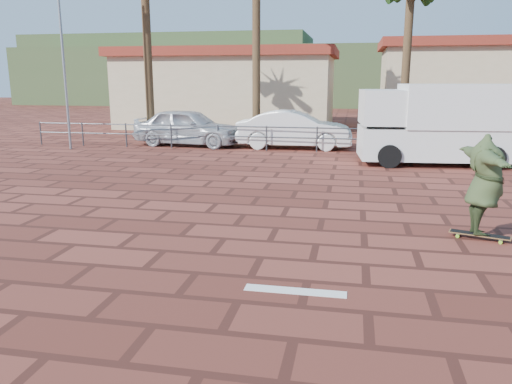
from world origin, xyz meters
TOP-DOWN VIEW (x-y plane):
  - ground at (0.00, 0.00)m, footprint 120.00×120.00m
  - paint_stripe at (0.70, -1.20)m, footprint 1.40×0.22m
  - guardrail at (0.00, 12.00)m, footprint 24.06×0.06m
  - flagpole at (-9.87, 11.00)m, footprint 1.30×0.10m
  - building_west at (-6.00, 22.00)m, footprint 12.60×7.60m
  - building_east at (8.00, 24.00)m, footprint 10.60×6.60m
  - hill_front at (0.00, 50.00)m, footprint 70.00×18.00m
  - hill_back at (-22.00, 56.00)m, footprint 35.00×14.00m
  - longboard at (3.71, 1.68)m, footprint 1.05×0.54m
  - skateboarder at (3.71, 1.68)m, footprint 0.85×2.28m
  - campervan at (4.21, 10.12)m, footprint 5.29×2.63m
  - car_silver at (-5.59, 13.00)m, footprint 4.85×2.38m
  - car_white at (-1.00, 13.00)m, footprint 4.72×1.74m

SIDE VIEW (x-z plane):
  - ground at x=0.00m, z-range 0.00..0.00m
  - paint_stripe at x=0.70m, z-range 0.00..0.01m
  - longboard at x=3.71m, z-range 0.03..0.13m
  - guardrail at x=0.00m, z-range 0.18..1.18m
  - car_white at x=-1.00m, z-range 0.00..1.54m
  - car_silver at x=-5.59m, z-range 0.00..1.59m
  - skateboarder at x=3.71m, z-range 0.10..1.92m
  - campervan at x=4.21m, z-range 0.07..2.72m
  - building_west at x=-6.00m, z-range 0.03..4.53m
  - building_east at x=8.00m, z-range 0.04..5.04m
  - hill_front at x=0.00m, z-range 0.00..6.00m
  - hill_back at x=-22.00m, z-range 0.00..8.00m
  - flagpole at x=-9.87m, z-range 0.64..8.64m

